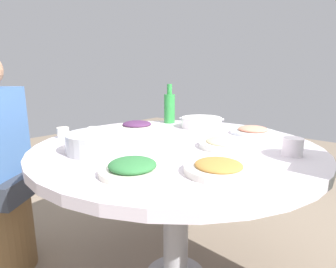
# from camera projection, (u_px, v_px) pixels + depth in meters

# --- Properties ---
(round_dining_table) EXTENTS (1.31, 1.31, 0.75)m
(round_dining_table) POSITION_uv_depth(u_px,v_px,m) (176.00, 162.00, 1.31)
(round_dining_table) COLOR #99999E
(round_dining_table) RESTS_ON ground
(rice_bowl) EXTENTS (0.28, 0.28, 0.09)m
(rice_bowl) POSITION_uv_depth(u_px,v_px,m) (101.00, 141.00, 1.14)
(rice_bowl) COLOR #B2B5BA
(rice_bowl) RESTS_ON round_dining_table
(soup_bowl) EXTENTS (0.24, 0.24, 0.06)m
(soup_bowl) POSITION_uv_depth(u_px,v_px,m) (201.00, 123.00, 1.66)
(soup_bowl) COLOR white
(soup_bowl) RESTS_ON round_dining_table
(dish_eggplant) EXTENTS (0.24, 0.24, 0.05)m
(dish_eggplant) POSITION_uv_depth(u_px,v_px,m) (137.00, 126.00, 1.62)
(dish_eggplant) COLOR silver
(dish_eggplant) RESTS_ON round_dining_table
(dish_greens) EXTENTS (0.22, 0.22, 0.05)m
(dish_greens) POSITION_uv_depth(u_px,v_px,m) (133.00, 168.00, 0.88)
(dish_greens) COLOR silver
(dish_greens) RESTS_ON round_dining_table
(dish_noodles) EXTENTS (0.24, 0.24, 0.04)m
(dish_noodles) POSITION_uv_depth(u_px,v_px,m) (226.00, 143.00, 1.21)
(dish_noodles) COLOR white
(dish_noodles) RESTS_ON round_dining_table
(dish_tofu_braise) EXTENTS (0.23, 0.23, 0.04)m
(dish_tofu_braise) POSITION_uv_depth(u_px,v_px,m) (218.00, 168.00, 0.89)
(dish_tofu_braise) COLOR silver
(dish_tofu_braise) RESTS_ON round_dining_table
(dish_shrimp) EXTENTS (0.24, 0.24, 0.04)m
(dish_shrimp) POSITION_uv_depth(u_px,v_px,m) (253.00, 131.00, 1.49)
(dish_shrimp) COLOR silver
(dish_shrimp) RESTS_ON round_dining_table
(green_bottle) EXTENTS (0.07, 0.07, 0.26)m
(green_bottle) POSITION_uv_depth(u_px,v_px,m) (169.00, 107.00, 1.81)
(green_bottle) COLOR #2D8B3C
(green_bottle) RESTS_ON round_dining_table
(tea_cup_near) EXTENTS (0.08, 0.08, 0.07)m
(tea_cup_near) POSITION_uv_depth(u_px,v_px,m) (293.00, 147.00, 1.08)
(tea_cup_near) COLOR white
(tea_cup_near) RESTS_ON round_dining_table
(tea_cup_far) EXTENTS (0.06, 0.06, 0.05)m
(tea_cup_far) POSITION_uv_depth(u_px,v_px,m) (63.00, 132.00, 1.40)
(tea_cup_far) COLOR beige
(tea_cup_far) RESTS_ON round_dining_table
(stool_for_diner_right) EXTENTS (0.30, 0.30, 0.43)m
(stool_for_diner_right) POSITION_uv_depth(u_px,v_px,m) (4.00, 233.00, 1.50)
(stool_for_diner_right) COLOR brown
(stool_for_diner_right) RESTS_ON ground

